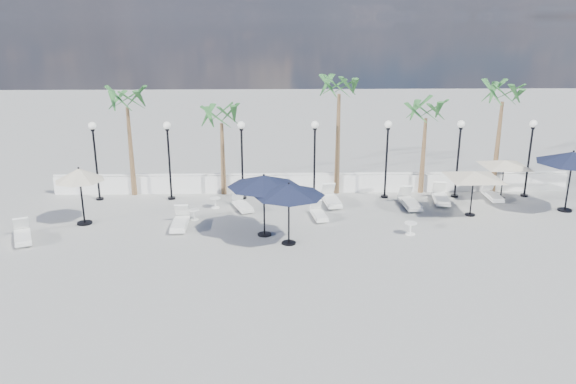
{
  "coord_description": "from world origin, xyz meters",
  "views": [
    {
      "loc": [
        -1.95,
        -19.81,
        8.56
      ],
      "look_at": [
        -1.38,
        2.72,
        1.5
      ],
      "focal_mm": 35.0,
      "sensor_mm": 36.0,
      "label": 1
    }
  ],
  "objects_px": {
    "parasol_cream_sq_b": "(505,160)",
    "parasol_cream_small": "(79,175)",
    "lounger_3": "(331,199)",
    "parasol_navy_right": "(573,158)",
    "lounger_1": "(180,222)",
    "lounger_2": "(243,205)",
    "parasol_navy_left": "(264,181)",
    "lounger_5": "(441,197)",
    "lounger_4": "(319,214)",
    "parasol_cream_sq_a": "(474,172)",
    "lounger_0": "(22,235)",
    "lounger_7": "(493,195)",
    "lounger_6": "(410,202)",
    "parasol_navy_mid": "(289,190)"
  },
  "relations": [
    {
      "from": "lounger_4",
      "to": "parasol_cream_small",
      "type": "xyz_separation_m",
      "value": [
        -10.18,
        -0.44,
        1.97
      ]
    },
    {
      "from": "lounger_4",
      "to": "parasol_navy_left",
      "type": "xyz_separation_m",
      "value": [
        -2.38,
        -1.96,
        2.09
      ]
    },
    {
      "from": "lounger_0",
      "to": "parasol_navy_left",
      "type": "xyz_separation_m",
      "value": [
        9.64,
        0.39,
        2.06
      ]
    },
    {
      "from": "lounger_4",
      "to": "lounger_1",
      "type": "bearing_deg",
      "value": -178.85
    },
    {
      "from": "lounger_2",
      "to": "lounger_6",
      "type": "distance_m",
      "value": 7.83
    },
    {
      "from": "lounger_1",
      "to": "parasol_cream_sq_a",
      "type": "distance_m",
      "value": 13.01
    },
    {
      "from": "lounger_5",
      "to": "lounger_2",
      "type": "bearing_deg",
      "value": -166.73
    },
    {
      "from": "parasol_navy_left",
      "to": "parasol_navy_right",
      "type": "bearing_deg",
      "value": 10.97
    },
    {
      "from": "parasol_cream_sq_a",
      "to": "lounger_0",
      "type": "bearing_deg",
      "value": -172.27
    },
    {
      "from": "lounger_6",
      "to": "lounger_4",
      "type": "bearing_deg",
      "value": -165.3
    },
    {
      "from": "lounger_2",
      "to": "parasol_navy_left",
      "type": "bearing_deg",
      "value": -92.09
    },
    {
      "from": "parasol_cream_sq_a",
      "to": "parasol_cream_small",
      "type": "height_order",
      "value": "parasol_cream_small"
    },
    {
      "from": "lounger_7",
      "to": "lounger_5",
      "type": "bearing_deg",
      "value": -170.95
    },
    {
      "from": "parasol_navy_mid",
      "to": "parasol_cream_sq_b",
      "type": "xyz_separation_m",
      "value": [
        10.6,
        5.5,
        -0.28
      ]
    },
    {
      "from": "parasol_cream_sq_a",
      "to": "lounger_1",
      "type": "bearing_deg",
      "value": -174.59
    },
    {
      "from": "lounger_1",
      "to": "lounger_2",
      "type": "xyz_separation_m",
      "value": [
        2.53,
        2.29,
        -0.02
      ]
    },
    {
      "from": "lounger_3",
      "to": "lounger_5",
      "type": "xyz_separation_m",
      "value": [
        5.31,
        0.18,
        -0.0
      ]
    },
    {
      "from": "parasol_cream_small",
      "to": "lounger_2",
      "type": "bearing_deg",
      "value": 14.43
    },
    {
      "from": "lounger_5",
      "to": "lounger_4",
      "type": "bearing_deg",
      "value": -152.46
    },
    {
      "from": "parasol_navy_right",
      "to": "parasol_cream_small",
      "type": "bearing_deg",
      "value": -176.93
    },
    {
      "from": "parasol_navy_right",
      "to": "parasol_cream_sq_b",
      "type": "distance_m",
      "value": 3.0
    },
    {
      "from": "lounger_3",
      "to": "parasol_navy_right",
      "type": "relative_size",
      "value": 0.66
    },
    {
      "from": "lounger_7",
      "to": "parasol_cream_small",
      "type": "height_order",
      "value": "parasol_cream_small"
    },
    {
      "from": "parasol_navy_left",
      "to": "parasol_cream_sq_b",
      "type": "xyz_separation_m",
      "value": [
        11.57,
        4.57,
        -0.37
      ]
    },
    {
      "from": "lounger_2",
      "to": "lounger_5",
      "type": "relative_size",
      "value": 0.87
    },
    {
      "from": "parasol_navy_left",
      "to": "parasol_cream_sq_a",
      "type": "height_order",
      "value": "parasol_navy_left"
    },
    {
      "from": "lounger_1",
      "to": "parasol_cream_sq_b",
      "type": "xyz_separation_m",
      "value": [
        15.16,
        3.61,
        1.68
      ]
    },
    {
      "from": "lounger_7",
      "to": "parasol_navy_right",
      "type": "height_order",
      "value": "parasol_navy_right"
    },
    {
      "from": "parasol_navy_left",
      "to": "parasol_navy_mid",
      "type": "xyz_separation_m",
      "value": [
        0.97,
        -0.93,
        -0.08
      ]
    },
    {
      "from": "lounger_2",
      "to": "parasol_navy_right",
      "type": "distance_m",
      "value": 15.07
    },
    {
      "from": "lounger_5",
      "to": "lounger_6",
      "type": "bearing_deg",
      "value": -149.78
    },
    {
      "from": "lounger_3",
      "to": "lounger_7",
      "type": "relative_size",
      "value": 1.2
    },
    {
      "from": "parasol_cream_sq_b",
      "to": "parasol_cream_small",
      "type": "distance_m",
      "value": 19.61
    },
    {
      "from": "lounger_6",
      "to": "lounger_7",
      "type": "height_order",
      "value": "lounger_6"
    },
    {
      "from": "lounger_0",
      "to": "lounger_7",
      "type": "xyz_separation_m",
      "value": [
        20.75,
        4.84,
        -0.02
      ]
    },
    {
      "from": "lounger_2",
      "to": "lounger_7",
      "type": "bearing_deg",
      "value": -14.61
    },
    {
      "from": "lounger_7",
      "to": "parasol_cream_sq_a",
      "type": "height_order",
      "value": "parasol_cream_sq_a"
    },
    {
      "from": "lounger_1",
      "to": "parasol_navy_left",
      "type": "height_order",
      "value": "parasol_navy_left"
    },
    {
      "from": "lounger_2",
      "to": "parasol_navy_mid",
      "type": "bearing_deg",
      "value": -84.26
    },
    {
      "from": "lounger_1",
      "to": "lounger_7",
      "type": "xyz_separation_m",
      "value": [
        14.71,
        3.49,
        -0.03
      ]
    },
    {
      "from": "lounger_4",
      "to": "parasol_cream_small",
      "type": "bearing_deg",
      "value": 174.13
    },
    {
      "from": "lounger_2",
      "to": "lounger_4",
      "type": "bearing_deg",
      "value": -40.73
    },
    {
      "from": "lounger_1",
      "to": "parasol_cream_sq_a",
      "type": "relative_size",
      "value": 0.44
    },
    {
      "from": "parasol_cream_sq_a",
      "to": "parasol_cream_small",
      "type": "relative_size",
      "value": 1.77
    },
    {
      "from": "parasol_navy_left",
      "to": "parasol_cream_small",
      "type": "height_order",
      "value": "parasol_navy_left"
    },
    {
      "from": "parasol_navy_mid",
      "to": "lounger_1",
      "type": "bearing_deg",
      "value": 157.5
    },
    {
      "from": "parasol_cream_sq_b",
      "to": "lounger_3",
      "type": "bearing_deg",
      "value": -175.36
    },
    {
      "from": "lounger_3",
      "to": "parasol_cream_sq_b",
      "type": "xyz_separation_m",
      "value": [
        8.44,
        0.69,
        1.67
      ]
    },
    {
      "from": "lounger_0",
      "to": "lounger_5",
      "type": "xyz_separation_m",
      "value": [
        18.08,
        4.45,
        0.02
      ]
    },
    {
      "from": "lounger_0",
      "to": "parasol_cream_sq_a",
      "type": "bearing_deg",
      "value": -16.86
    }
  ]
}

